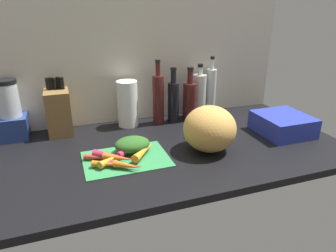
% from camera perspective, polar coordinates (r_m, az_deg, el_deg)
% --- Properties ---
extents(ground_plane, '(1.70, 0.80, 0.03)m').
position_cam_1_polar(ground_plane, '(1.33, -3.89, -4.78)').
color(ground_plane, black).
extents(wall_back, '(1.70, 0.03, 0.60)m').
position_cam_1_polar(wall_back, '(1.59, -8.05, 11.51)').
color(wall_back, beige).
rests_on(wall_back, ground_plane).
extents(cutting_board, '(0.33, 0.24, 0.01)m').
position_cam_1_polar(cutting_board, '(1.24, -7.78, -5.99)').
color(cutting_board, '#338C4C').
rests_on(cutting_board, ground_plane).
extents(carrot_0, '(0.13, 0.10, 0.03)m').
position_cam_1_polar(carrot_0, '(1.21, -8.95, -5.89)').
color(carrot_0, orange).
rests_on(carrot_0, cutting_board).
extents(carrot_1, '(0.13, 0.14, 0.03)m').
position_cam_1_polar(carrot_1, '(1.25, -4.45, -4.60)').
color(carrot_1, orange).
rests_on(carrot_1, cutting_board).
extents(carrot_2, '(0.10, 0.09, 0.03)m').
position_cam_1_polar(carrot_2, '(1.15, -7.47, -7.32)').
color(carrot_2, orange).
rests_on(carrot_2, cutting_board).
extents(carrot_3, '(0.12, 0.07, 0.03)m').
position_cam_1_polar(carrot_3, '(1.18, -11.05, -6.94)').
color(carrot_3, orange).
rests_on(carrot_3, cutting_board).
extents(carrot_4, '(0.11, 0.12, 0.02)m').
position_cam_1_polar(carrot_4, '(1.28, -6.83, -4.29)').
color(carrot_4, orange).
rests_on(carrot_4, cutting_board).
extents(carrot_5, '(0.16, 0.09, 0.02)m').
position_cam_1_polar(carrot_5, '(1.23, -11.53, -5.71)').
color(carrot_5, red).
rests_on(carrot_5, cutting_board).
extents(carrot_6, '(0.15, 0.13, 0.04)m').
position_cam_1_polar(carrot_6, '(1.22, -10.17, -5.55)').
color(carrot_6, '#B2264C').
rests_on(carrot_6, cutting_board).
extents(carrot_7, '(0.12, 0.09, 0.02)m').
position_cam_1_polar(carrot_7, '(1.16, -7.67, -7.16)').
color(carrot_7, '#B2264C').
rests_on(carrot_7, cutting_board).
extents(carrot_8, '(0.13, 0.12, 0.03)m').
position_cam_1_polar(carrot_8, '(1.30, -6.01, -3.49)').
color(carrot_8, orange).
rests_on(carrot_8, cutting_board).
extents(carrot_9, '(0.11, 0.09, 0.03)m').
position_cam_1_polar(carrot_9, '(1.20, -10.56, -6.10)').
color(carrot_9, orange).
rests_on(carrot_9, cutting_board).
extents(carrot_10, '(0.14, 0.12, 0.03)m').
position_cam_1_polar(carrot_10, '(1.28, -6.96, -4.17)').
color(carrot_10, '#B2264C').
rests_on(carrot_10, cutting_board).
extents(carrot_greens_pile, '(0.15, 0.11, 0.06)m').
position_cam_1_polar(carrot_greens_pile, '(1.27, -6.64, -3.39)').
color(carrot_greens_pile, '#2D6023').
rests_on(carrot_greens_pile, cutting_board).
extents(winter_squash, '(0.22, 0.22, 0.19)m').
position_cam_1_polar(winter_squash, '(1.28, 7.72, -0.51)').
color(winter_squash, gold).
rests_on(winter_squash, ground_plane).
extents(knife_block, '(0.11, 0.17, 0.26)m').
position_cam_1_polar(knife_block, '(1.53, -19.62, 2.66)').
color(knife_block, brown).
rests_on(knife_block, ground_plane).
extents(blender_appliance, '(0.13, 0.13, 0.27)m').
position_cam_1_polar(blender_appliance, '(1.55, -27.18, 2.00)').
color(blender_appliance, navy).
rests_on(blender_appliance, ground_plane).
extents(paper_towel_roll, '(0.10, 0.10, 0.23)m').
position_cam_1_polar(paper_towel_roll, '(1.54, -7.50, 4.12)').
color(paper_towel_roll, white).
rests_on(paper_towel_roll, ground_plane).
extents(bottle_0, '(0.06, 0.06, 0.33)m').
position_cam_1_polar(bottle_0, '(1.56, -1.83, 5.13)').
color(bottle_0, '#471919').
rests_on(bottle_0, ground_plane).
extents(bottle_1, '(0.06, 0.06, 0.29)m').
position_cam_1_polar(bottle_1, '(1.58, 0.99, 4.76)').
color(bottle_1, black).
rests_on(bottle_1, ground_plane).
extents(bottle_2, '(0.07, 0.07, 0.28)m').
position_cam_1_polar(bottle_2, '(1.62, 4.03, 4.87)').
color(bottle_2, '#471919').
rests_on(bottle_2, ground_plane).
extents(bottle_3, '(0.07, 0.07, 0.29)m').
position_cam_1_polar(bottle_3, '(1.67, 5.82, 5.76)').
color(bottle_3, silver).
rests_on(bottle_3, ground_plane).
extents(bottle_4, '(0.05, 0.05, 0.32)m').
position_cam_1_polar(bottle_4, '(1.72, 7.94, 6.48)').
color(bottle_4, silver).
rests_on(bottle_4, ground_plane).
extents(dish_rack, '(0.23, 0.24, 0.09)m').
position_cam_1_polar(dish_rack, '(1.55, 20.46, 0.33)').
color(dish_rack, '#2838AD').
rests_on(dish_rack, ground_plane).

